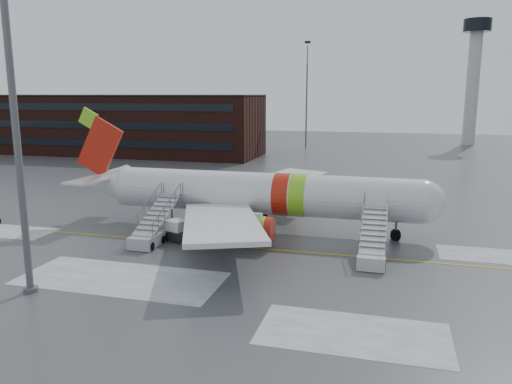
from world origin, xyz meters
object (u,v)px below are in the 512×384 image
(airstair_fwd, at_px, (372,249))
(light_mast_near, at_px, (13,95))
(airliner, at_px, (252,194))
(airstair_aft, at_px, (151,231))
(pushback_tug, at_px, (181,232))

(airstair_fwd, height_order, light_mast_near, light_mast_near)
(airliner, relative_size, airstair_aft, 4.55)
(airstair_aft, bearing_deg, airliner, 43.01)
(pushback_tug, distance_m, light_mast_near, 18.03)
(airstair_aft, height_order, pushback_tug, airstair_aft)
(airliner, bearing_deg, pushback_tug, -134.00)
(pushback_tug, bearing_deg, airstair_fwd, -5.07)
(airliner, xyz_separation_m, light_mast_near, (-9.67, -18.07, 8.98))
(airliner, xyz_separation_m, airstair_fwd, (11.21, -6.54, -2.35))
(airstair_aft, bearing_deg, pushback_tug, 34.56)
(airliner, distance_m, airstair_aft, 9.87)
(airstair_fwd, height_order, airstair_aft, same)
(light_mast_near, bearing_deg, airliner, 61.84)
(airstair_fwd, bearing_deg, light_mast_near, -151.10)
(airstair_fwd, xyz_separation_m, airstair_aft, (-18.22, 0.00, 0.00))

